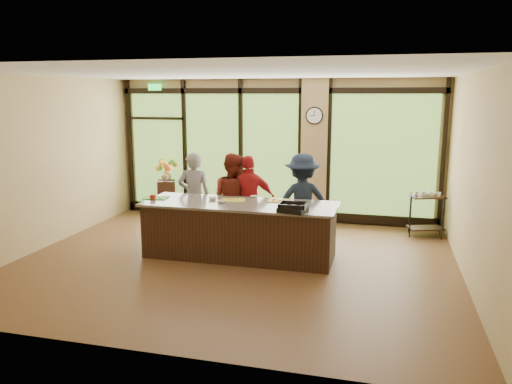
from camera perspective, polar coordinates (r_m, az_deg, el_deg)
The scene contains 25 objects.
floor at distance 8.19m, azimuth -2.46°, elevation -7.99°, with size 7.00×7.00×0.00m, color brown.
ceiling at distance 7.75m, azimuth -2.65°, elevation 13.48°, with size 7.00×7.00×0.00m, color silver.
back_wall at distance 10.71m, azimuth 2.18°, elevation 4.79°, with size 7.00×7.00×0.00m, color tan.
left_wall at distance 9.46m, azimuth -23.29°, elevation 3.05°, with size 6.00×6.00×0.00m, color tan.
right_wall at distance 7.59m, azimuth 23.61°, elevation 1.24°, with size 6.00×6.00×0.00m, color tan.
window_wall at distance 10.64m, azimuth 2.98°, elevation 4.17°, with size 6.90×0.12×3.00m.
island_base at distance 8.33m, azimuth -1.88°, elevation -4.47°, with size 3.10×1.00×0.88m, color black.
countertop at distance 8.22m, azimuth -1.90°, elevation -1.39°, with size 3.20×1.10×0.04m, color slate.
wall_clock at distance 10.37m, azimuth 6.69°, elevation 8.67°, with size 0.36×0.04×0.36m.
cook_left at distance 9.32m, azimuth -7.08°, elevation -0.46°, with size 0.60×0.39×1.64m, color gray.
cook_midleft at distance 9.03m, azimuth -2.66°, elevation -0.74°, with size 0.80×0.63×1.65m, color maroon.
cook_midright at distance 8.94m, azimuth -0.79°, elevation -0.96°, with size 0.95×0.39×1.62m, color #AB1A1D.
cook_right at distance 8.82m, azimuth 5.30°, elevation -1.01°, with size 1.08×0.62×1.67m, color #172034.
roasting_pan at distance 7.59m, azimuth 4.22°, elevation -2.03°, with size 0.41×0.32×0.07m, color black.
mixing_bowl at distance 7.80m, azimuth 3.74°, elevation -1.63°, with size 0.33×0.33×0.08m, color silver.
cutting_board_left at distance 8.75m, azimuth -11.37°, elevation -0.66°, with size 0.40×0.30×0.01m, color #3F8D33.
cutting_board_center at distance 8.42m, azimuth -2.61°, elevation -0.92°, with size 0.40×0.30×0.01m, color gold.
cutting_board_right at distance 8.36m, azimuth 2.66°, elevation -1.00°, with size 0.38×0.28×0.01m, color gold.
prep_bowl_near at distance 8.49m, azimuth -4.97°, elevation -0.73°, with size 0.14×0.14×0.04m, color white.
prep_bowl_mid at distance 8.24m, azimuth -3.95°, elevation -1.10°, with size 0.13×0.13×0.04m, color white.
prep_bowl_far at distance 8.63m, azimuth -0.20°, elevation -0.53°, with size 0.13×0.13×0.03m, color white.
red_ramekin at distance 8.64m, azimuth -11.73°, elevation -0.60°, with size 0.10×0.10×0.08m, color red.
flower_stand at distance 11.42m, azimuth -10.17°, elevation -0.62°, with size 0.39×0.39×0.78m, color black.
flower_vase at distance 11.33m, azimuth -10.26°, elevation 1.91°, with size 0.23×0.23×0.24m, color #937750.
bar_cart at distance 10.03m, azimuth 18.90°, elevation -1.92°, with size 0.72×0.55×0.87m.
Camera 1 is at (2.28, -7.40, 2.68)m, focal length 35.00 mm.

